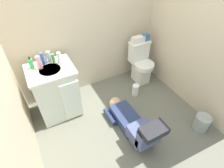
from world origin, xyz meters
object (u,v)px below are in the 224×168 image
faucet (46,60)px  tissue_box (138,40)px  bottle_white (59,58)px  toiletry_bag (145,37)px  trash_can (202,123)px  soap_dispenser (31,64)px  toilet (141,63)px  bottle_green (53,58)px  bottle_blue (42,59)px  paper_towel_roll (135,90)px  vanity_cabinet (56,91)px  bottle_clear (49,57)px  bottle_pink (39,62)px  person_plumber (133,123)px

faucet → tissue_box: size_ratio=0.45×
bottle_white → tissue_box: bearing=4.1°
faucet → toiletry_bag: bearing=0.7°
toiletry_bag → trash_can: bearing=-89.0°
soap_dispenser → bottle_white: bearing=-9.0°
toilet → bottle_green: (-1.45, 0.05, 0.52)m
tissue_box → bottle_blue: bottle_blue is taller
soap_dispenser → paper_towel_roll: bearing=-14.5°
toiletry_bag → soap_dispenser: bearing=-178.8°
tissue_box → trash_can: 1.60m
vanity_cabinet → bottle_clear: 0.51m
tissue_box → bottle_clear: (-1.45, -0.01, 0.10)m
bottle_pink → bottle_green: size_ratio=1.35×
bottle_green → bottle_white: bottle_white is taller
bottle_clear → bottle_white: bearing=-37.3°
bottle_pink → bottle_blue: bottle_pink is taller
person_plumber → faucet: bearing=128.1°
bottle_green → bottle_white: size_ratio=0.84×
person_plumber → bottle_green: (-0.70, 0.98, 0.71)m
bottle_pink → bottle_clear: 0.17m
toiletry_bag → bottle_clear: 1.60m
tissue_box → paper_towel_roll: (-0.25, -0.41, -0.70)m
bottle_blue → paper_towel_roll: size_ratio=0.84×
toiletry_bag → bottle_green: bearing=-178.3°
toilet → bottle_blue: size_ratio=4.34×
bottle_green → paper_towel_roll: 1.44m
person_plumber → bottle_pink: bearing=133.7°
bottle_clear → bottle_white: size_ratio=1.02×
vanity_cabinet → bottle_blue: bottle_blue is taller
bottle_green → paper_towel_roll: size_ratio=0.64×
person_plumber → bottle_clear: bearing=126.1°
faucet → bottle_blue: (-0.04, -0.00, 0.04)m
faucet → bottle_blue: size_ratio=0.58×
bottle_pink → bottle_blue: (0.06, 0.07, -0.00)m
toilet → bottle_clear: bearing=176.8°
bottle_clear → tissue_box: bearing=0.2°
bottle_pink → paper_towel_roll: size_ratio=0.87×
soap_dispenser → trash_can: bearing=-36.8°
faucet → bottle_green: bottle_green is taller
bottle_clear → soap_dispenser: bearing=-172.2°
tissue_box → toiletry_bag: size_ratio=1.77×
paper_towel_roll → toilet: bearing=46.8°
toiletry_bag → bottle_pink: 1.75m
person_plumber → bottle_white: bearing=124.0°
toilet → bottle_pink: bearing=-179.8°
toilet → bottle_white: (-1.38, -0.00, 0.53)m
toilet → bottle_pink: bottle_pink is taller
bottle_blue → paper_towel_roll: bearing=-16.8°
faucet → person_plumber: (0.79, -1.00, -0.69)m
faucet → person_plumber: bearing=-51.9°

